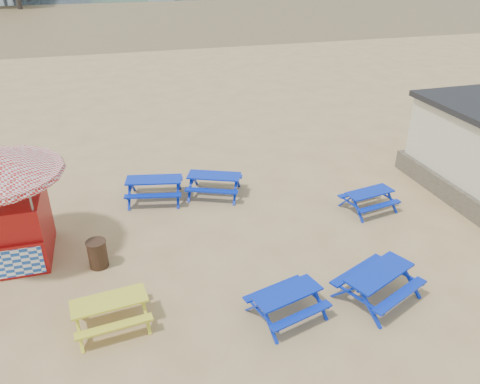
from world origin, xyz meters
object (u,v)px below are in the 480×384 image
object	(u,v)px
picnic_table_yellow	(111,312)
litter_bin	(98,254)
picnic_table_blue_a	(155,189)
picnic_table_blue_b	(214,185)

from	to	relation	value
picnic_table_yellow	litter_bin	size ratio (longest dim) A/B	2.27
litter_bin	picnic_table_yellow	bearing A→B (deg)	-84.16
picnic_table_blue_a	picnic_table_yellow	distance (m)	6.15
picnic_table_blue_a	picnic_table_blue_b	size ratio (longest dim) A/B	0.96
picnic_table_blue_b	litter_bin	distance (m)	5.21
picnic_table_blue_a	picnic_table_yellow	world-z (taller)	picnic_table_blue_a
picnic_table_blue_a	litter_bin	bearing A→B (deg)	-107.58
picnic_table_yellow	litter_bin	xyz separation A→B (m)	(-0.25, 2.43, 0.05)
picnic_table_blue_a	litter_bin	distance (m)	4.00
picnic_table_blue_a	picnic_table_yellow	bearing A→B (deg)	-94.23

